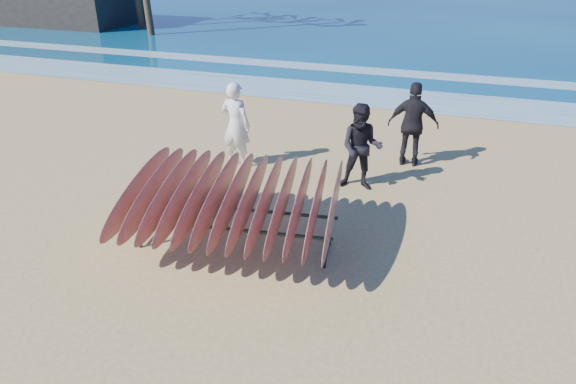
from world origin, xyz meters
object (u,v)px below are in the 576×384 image
at_px(person_dark_a, 361,148).
at_px(person_dark_b, 413,125).
at_px(surfboard_rack, 233,199).
at_px(person_white, 236,125).

bearing_deg(person_dark_a, person_dark_b, 57.98).
bearing_deg(person_dark_b, surfboard_rack, 60.18).
xyz_separation_m(person_dark_a, person_dark_b, (0.79, 1.54, 0.06)).
distance_m(person_white, person_dark_b, 3.76).
xyz_separation_m(person_white, person_dark_b, (3.54, 1.29, -0.01)).
bearing_deg(person_dark_b, person_dark_a, 60.03).
height_order(surfboard_rack, person_dark_b, person_dark_b).
relative_size(person_dark_a, person_dark_b, 0.94).
bearing_deg(surfboard_rack, person_dark_b, 54.86).
height_order(person_dark_a, person_dark_b, person_dark_b).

